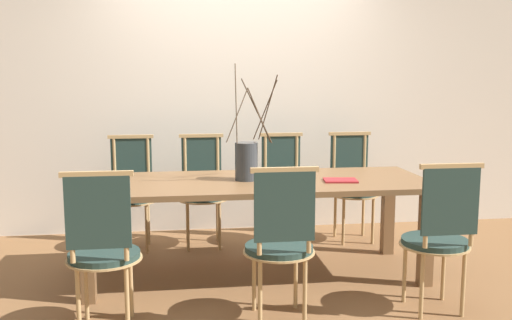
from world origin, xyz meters
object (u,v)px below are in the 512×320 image
object	(u,v)px
chair_far_center	(283,185)
chair_near_center	(439,233)
vase_centerpiece	(247,160)
dining_table	(256,192)
book_stack	(340,180)

from	to	relation	value
chair_far_center	chair_near_center	bearing A→B (deg)	111.96
chair_near_center	vase_centerpiece	bearing A→B (deg)	142.14
dining_table	chair_near_center	xyz separation A→B (m)	(1.03, -0.83, -0.12)
dining_table	vase_centerpiece	xyz separation A→B (m)	(-0.07, 0.02, 0.24)
chair_far_center	vase_centerpiece	bearing A→B (deg)	62.50
dining_table	chair_near_center	world-z (taller)	chair_near_center
book_stack	vase_centerpiece	bearing A→B (deg)	168.06
chair_far_center	book_stack	xyz separation A→B (m)	(0.24, -0.96, 0.21)
dining_table	book_stack	distance (m)	0.62
dining_table	chair_near_center	bearing A→B (deg)	-38.99
chair_near_center	book_stack	world-z (taller)	chair_near_center
vase_centerpiece	book_stack	xyz separation A→B (m)	(0.67, -0.14, -0.14)
dining_table	book_stack	world-z (taller)	book_stack
dining_table	chair_near_center	distance (m)	1.33
chair_far_center	vase_centerpiece	distance (m)	0.99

